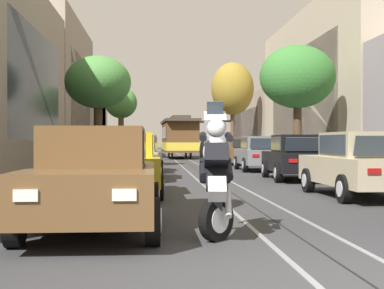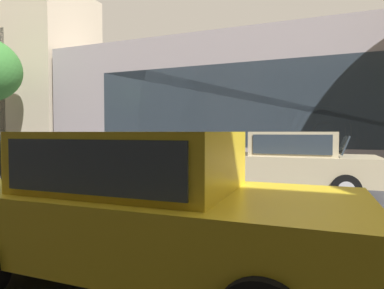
{
  "view_description": "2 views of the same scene",
  "coord_description": "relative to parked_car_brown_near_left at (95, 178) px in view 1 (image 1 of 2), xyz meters",
  "views": [
    {
      "loc": [
        -2.07,
        -4.95,
        1.37
      ],
      "look_at": [
        -0.13,
        22.99,
        1.19
      ],
      "focal_mm": 52.47,
      "sensor_mm": 36.0,
      "label": 1
    },
    {
      "loc": [
        -5.83,
        7.52,
        1.58
      ],
      "look_at": [
        0.67,
        10.12,
        1.31
      ],
      "focal_mm": 30.61,
      "sensor_mm": 36.0,
      "label": 2
    }
  ],
  "objects": [
    {
      "name": "parked_car_black_mid_right",
      "position": [
        5.9,
        10.63,
        0.0
      ],
      "size": [
        2.13,
        4.42,
        1.58
      ],
      "color": "black",
      "rests_on": "ground"
    },
    {
      "name": "motorcycle_with_rider",
      "position": [
        1.77,
        -0.8,
        0.22
      ],
      "size": [
        0.59,
        1.76,
        1.95
      ],
      "color": "black",
      "rests_on": "ground"
    },
    {
      "name": "street_tree_kerb_left_second",
      "position": [
        -2.01,
        21.19,
        3.61
      ],
      "size": [
        3.48,
        3.8,
        5.85
      ],
      "color": "#4C3826",
      "rests_on": "ground"
    },
    {
      "name": "trolley_track_rails",
      "position": [
        2.96,
        29.25,
        -0.79
      ],
      "size": [
        1.14,
        77.95,
        0.01
      ],
      "color": "gray",
      "rests_on": "ground"
    },
    {
      "name": "parked_car_brown_fifth_right",
      "position": [
        5.85,
        23.23,
        0.0
      ],
      "size": [
        2.13,
        4.42,
        1.58
      ],
      "color": "brown",
      "rests_on": "ground"
    },
    {
      "name": "street_tree_kerb_left_mid",
      "position": [
        -1.99,
        42.21,
        3.88
      ],
      "size": [
        2.9,
        2.56,
        6.22
      ],
      "color": "brown",
      "rests_on": "ground"
    },
    {
      "name": "parked_car_brown_near_left",
      "position": [
        0.0,
        0.0,
        0.0
      ],
      "size": [
        2.0,
        4.36,
        1.58
      ],
      "color": "brown",
      "rests_on": "ground"
    },
    {
      "name": "building_facade_left",
      "position": [
        -7.5,
        27.63,
        4.09
      ],
      "size": [
        5.58,
        69.65,
        11.0
      ],
      "color": "gray",
      "rests_on": "ground"
    },
    {
      "name": "parked_car_beige_mid_left",
      "position": [
        0.23,
        11.31,
        0.0
      ],
      "size": [
        2.14,
        4.42,
        1.58
      ],
      "color": "#C1B28E",
      "rests_on": "ground"
    },
    {
      "name": "cable_car_trolley",
      "position": [
        2.95,
        35.53,
        0.86
      ],
      "size": [
        2.82,
        9.17,
        3.28
      ],
      "color": "brown",
      "rests_on": "ground"
    },
    {
      "name": "fire_hydrant",
      "position": [
        7.15,
        7.19,
        -0.38
      ],
      "size": [
        0.4,
        0.22,
        0.84
      ],
      "color": "#B2B2B7",
      "rests_on": "ground"
    },
    {
      "name": "building_facade_right",
      "position": [
        13.14,
        30.17,
        3.25
      ],
      "size": [
        4.77,
        69.65,
        10.21
      ],
      "color": "gray",
      "rests_on": "ground"
    },
    {
      "name": "parked_car_beige_second_right",
      "position": [
        5.91,
        4.61,
        0.0
      ],
      "size": [
        2.06,
        4.39,
        1.58
      ],
      "color": "#C1B28E",
      "rests_on": "ground"
    },
    {
      "name": "ground_plane",
      "position": [
        2.96,
        24.26,
        -0.8
      ],
      "size": [
        174.88,
        174.88,
        0.0
      ],
      "primitive_type": "plane",
      "color": "#38383A"
    },
    {
      "name": "parked_car_grey_fourth_right",
      "position": [
        5.77,
        16.68,
        0.0
      ],
      "size": [
        2.04,
        4.38,
        1.58
      ],
      "color": "slate",
      "rests_on": "ground"
    },
    {
      "name": "street_tree_kerb_right_mid",
      "position": [
        8.08,
        41.75,
        5.27
      ],
      "size": [
        3.85,
        3.9,
        8.49
      ],
      "color": "brown",
      "rests_on": "ground"
    },
    {
      "name": "parked_car_yellow_second_left",
      "position": [
        0.11,
        5.53,
        0.0
      ],
      "size": [
        2.06,
        4.39,
        1.58
      ],
      "color": "gold",
      "rests_on": "ground"
    },
    {
      "name": "street_tree_kerb_right_second",
      "position": [
        8.18,
        19.22,
        3.77
      ],
      "size": [
        3.85,
        3.28,
        6.21
      ],
      "color": "#4C3826",
      "rests_on": "ground"
    },
    {
      "name": "pedestrian_on_right_pavement",
      "position": [
        -2.71,
        18.15,
        0.09
      ],
      "size": [
        0.55,
        0.4,
        1.58
      ],
      "color": "#4C4233",
      "rests_on": "ground"
    },
    {
      "name": "parked_car_grey_fourth_left",
      "position": [
        0.25,
        16.47,
        0.0
      ],
      "size": [
        2.1,
        4.4,
        1.58
      ],
      "color": "slate",
      "rests_on": "ground"
    }
  ]
}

